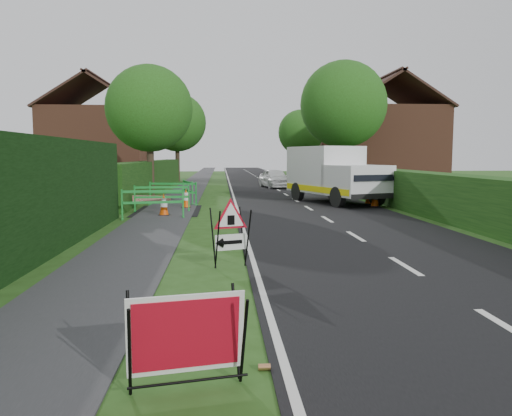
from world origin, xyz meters
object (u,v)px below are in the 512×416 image
triangle_sign (229,228)px  hatchback_car (275,178)px  red_rect_sign (186,336)px  works_van (333,173)px

triangle_sign → hatchback_car: size_ratio=0.30×
triangle_sign → red_rect_sign: bearing=-114.0°
triangle_sign → works_van: works_van is taller
red_rect_sign → works_van: 18.40m
red_rect_sign → triangle_sign: bearing=73.4°
red_rect_sign → hatchback_car: size_ratio=0.30×
works_van → hatchback_car: works_van is taller
triangle_sign → hatchback_car: hatchback_car is taller
triangle_sign → hatchback_car: (3.37, 23.33, -0.14)m
hatchback_car → works_van: bearing=-91.6°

